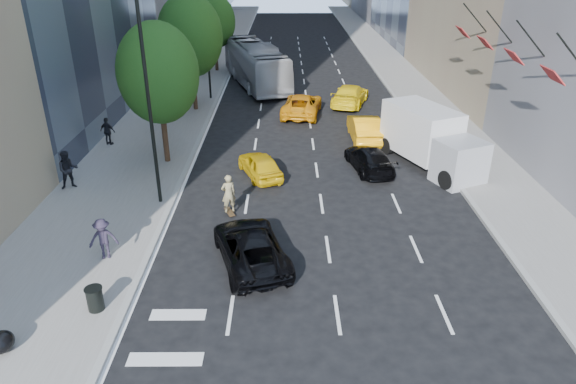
{
  "coord_description": "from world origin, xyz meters",
  "views": [
    {
      "loc": [
        -0.69,
        -17.37,
        10.86
      ],
      "look_at": [
        -0.58,
        1.92,
        1.6
      ],
      "focal_mm": 32.0,
      "sensor_mm": 36.0,
      "label": 1
    }
  ],
  "objects_px": {
    "black_sedan_lincoln": "(251,247)",
    "black_sedan_mercedes": "(369,159)",
    "box_truck": "(430,139)",
    "city_bus": "(256,64)",
    "skateboarder": "(229,196)",
    "trash_can": "(95,299)"
  },
  "relations": [
    {
      "from": "city_bus",
      "to": "trash_can",
      "type": "xyz_separation_m",
      "value": [
        -3.67,
        -30.79,
        -1.21
      ]
    },
    {
      "from": "skateboarder",
      "to": "black_sedan_mercedes",
      "type": "relative_size",
      "value": 0.41
    },
    {
      "from": "black_sedan_lincoln",
      "to": "box_truck",
      "type": "distance_m",
      "value": 13.13
    },
    {
      "from": "black_sedan_mercedes",
      "to": "box_truck",
      "type": "height_order",
      "value": "box_truck"
    },
    {
      "from": "black_sedan_lincoln",
      "to": "city_bus",
      "type": "height_order",
      "value": "city_bus"
    },
    {
      "from": "black_sedan_mercedes",
      "to": "box_truck",
      "type": "bearing_deg",
      "value": 179.39
    },
    {
      "from": "black_sedan_lincoln",
      "to": "trash_can",
      "type": "bearing_deg",
      "value": 14.85
    },
    {
      "from": "city_bus",
      "to": "skateboarder",
      "type": "bearing_deg",
      "value": -106.6
    },
    {
      "from": "skateboarder",
      "to": "trash_can",
      "type": "distance_m",
      "value": 7.8
    },
    {
      "from": "box_truck",
      "to": "trash_can",
      "type": "relative_size",
      "value": 8.66
    },
    {
      "from": "black_sedan_mercedes",
      "to": "city_bus",
      "type": "distance_m",
      "value": 20.2
    },
    {
      "from": "trash_can",
      "to": "city_bus",
      "type": "bearing_deg",
      "value": 83.2
    },
    {
      "from": "city_bus",
      "to": "box_truck",
      "type": "distance_m",
      "value": 21.05
    },
    {
      "from": "black_sedan_lincoln",
      "to": "black_sedan_mercedes",
      "type": "height_order",
      "value": "black_sedan_lincoln"
    },
    {
      "from": "black_sedan_lincoln",
      "to": "box_truck",
      "type": "xyz_separation_m",
      "value": [
        9.08,
        9.44,
        0.89
      ]
    },
    {
      "from": "black_sedan_mercedes",
      "to": "black_sedan_lincoln",
      "type": "bearing_deg",
      "value": 46.8
    },
    {
      "from": "black_sedan_lincoln",
      "to": "black_sedan_mercedes",
      "type": "bearing_deg",
      "value": -139.7
    },
    {
      "from": "skateboarder",
      "to": "trash_can",
      "type": "bearing_deg",
      "value": 39.15
    },
    {
      "from": "skateboarder",
      "to": "city_bus",
      "type": "bearing_deg",
      "value": -112.75
    },
    {
      "from": "black_sedan_mercedes",
      "to": "trash_can",
      "type": "xyz_separation_m",
      "value": [
        -10.66,
        -11.87,
        -0.09
      ]
    },
    {
      "from": "black_sedan_lincoln",
      "to": "box_truck",
      "type": "height_order",
      "value": "box_truck"
    },
    {
      "from": "black_sedan_lincoln",
      "to": "city_bus",
      "type": "relative_size",
      "value": 0.39
    }
  ]
}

